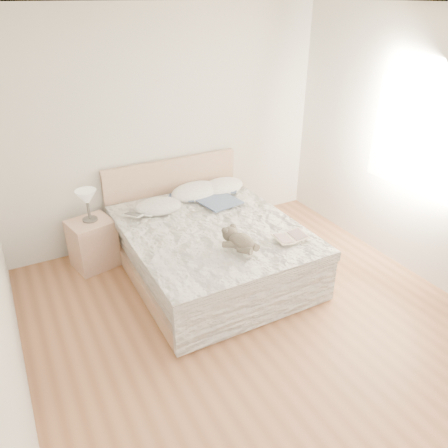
{
  "coord_description": "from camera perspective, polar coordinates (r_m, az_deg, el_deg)",
  "views": [
    {
      "loc": [
        -1.79,
        -2.51,
        2.76
      ],
      "look_at": [
        0.12,
        1.05,
        0.62
      ],
      "focal_mm": 35.0,
      "sensor_mm": 36.0,
      "label": 1
    }
  ],
  "objects": [
    {
      "name": "floor",
      "position": [
        4.14,
        5.59,
        -14.08
      ],
      "size": [
        4.0,
        4.5,
        0.0
      ],
      "primitive_type": "cube",
      "color": "brown",
      "rests_on": "ground"
    },
    {
      "name": "ceiling",
      "position": [
        3.09,
        8.14,
        26.52
      ],
      "size": [
        4.0,
        4.5,
        0.0
      ],
      "primitive_type": "cube",
      "color": "white",
      "rests_on": "ground"
    },
    {
      "name": "wall_back",
      "position": [
        5.28,
        -7.48,
        12.18
      ],
      "size": [
        4.0,
        0.02,
        2.7
      ],
      "primitive_type": "cube",
      "color": "silver",
      "rests_on": "ground"
    },
    {
      "name": "wall_right",
      "position": [
        4.76,
        27.15,
        7.57
      ],
      "size": [
        0.02,
        4.5,
        2.7
      ],
      "primitive_type": "cube",
      "color": "silver",
      "rests_on": "ground"
    },
    {
      "name": "window",
      "position": [
        4.89,
        24.55,
        9.86
      ],
      "size": [
        0.02,
        1.3,
        1.1
      ],
      "primitive_type": "cube",
      "color": "white",
      "rests_on": "wall_right"
    },
    {
      "name": "bed",
      "position": [
        4.79,
        -2.06,
        -2.93
      ],
      "size": [
        1.72,
        2.14,
        1.0
      ],
      "color": "tan",
      "rests_on": "floor"
    },
    {
      "name": "nightstand",
      "position": [
        5.11,
        -16.75,
        -2.45
      ],
      "size": [
        0.52,
        0.49,
        0.56
      ],
      "primitive_type": "cube",
      "rotation": [
        0.0,
        0.0,
        0.21
      ],
      "color": "tan",
      "rests_on": "floor"
    },
    {
      "name": "table_lamp",
      "position": [
        4.9,
        -17.49,
        3.13
      ],
      "size": [
        0.25,
        0.25,
        0.36
      ],
      "color": "#514C46",
      "rests_on": "nightstand"
    },
    {
      "name": "pillow_left",
      "position": [
        4.97,
        -8.62,
        2.28
      ],
      "size": [
        0.58,
        0.44,
        0.16
      ],
      "primitive_type": "ellipsoid",
      "rotation": [
        0.0,
        0.0,
        -0.13
      ],
      "color": "silver",
      "rests_on": "bed"
    },
    {
      "name": "pillow_middle",
      "position": [
        5.3,
        -3.76,
        4.27
      ],
      "size": [
        0.71,
        0.56,
        0.19
      ],
      "primitive_type": "ellipsoid",
      "rotation": [
        0.0,
        0.0,
        0.2
      ],
      "color": "white",
      "rests_on": "bed"
    },
    {
      "name": "pillow_right",
      "position": [
        5.44,
        -0.19,
        4.94
      ],
      "size": [
        0.65,
        0.52,
        0.17
      ],
      "primitive_type": "ellipsoid",
      "rotation": [
        0.0,
        0.0,
        0.22
      ],
      "color": "white",
      "rests_on": "bed"
    },
    {
      "name": "blouse",
      "position": [
        5.13,
        -1.31,
        3.37
      ],
      "size": [
        0.76,
        0.8,
        0.03
      ],
      "primitive_type": null,
      "rotation": [
        0.0,
        0.0,
        0.17
      ],
      "color": "#38496C",
      "rests_on": "bed"
    },
    {
      "name": "photo_book",
      "position": [
        4.85,
        -10.93,
        1.3
      ],
      "size": [
        0.36,
        0.35,
        0.02
      ],
      "primitive_type": "cube",
      "rotation": [
        0.0,
        0.0,
        0.67
      ],
      "color": "white",
      "rests_on": "bed"
    },
    {
      "name": "childrens_book",
      "position": [
        4.35,
        8.65,
        -1.78
      ],
      "size": [
        0.36,
        0.26,
        0.02
      ],
      "primitive_type": "cube",
      "rotation": [
        0.0,
        0.0,
        -0.1
      ],
      "color": "beige",
      "rests_on": "bed"
    },
    {
      "name": "teddy_bear",
      "position": [
        4.1,
        2.28,
        -3.15
      ],
      "size": [
        0.34,
        0.41,
        0.18
      ],
      "primitive_type": null,
      "rotation": [
        0.0,
        0.0,
        0.33
      ],
      "color": "brown",
      "rests_on": "bed"
    }
  ]
}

